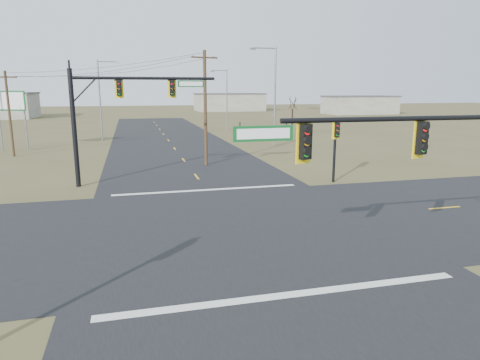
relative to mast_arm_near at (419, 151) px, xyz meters
The scene contains 17 objects.
ground 9.76m from the mast_arm_near, 120.03° to the left, with size 320.00×320.00×0.00m, color brown.
road_ew 9.75m from the mast_arm_near, 120.03° to the left, with size 160.00×14.00×0.02m, color black.
road_ns 9.75m from the mast_arm_near, 120.03° to the left, with size 14.00×160.00×0.02m, color black.
stop_bar_near 6.22m from the mast_arm_near, behind, with size 12.00×0.40×0.01m, color silver.
stop_bar_far 16.24m from the mast_arm_near, 106.12° to the left, with size 12.00×0.40×0.01m, color silver.
mast_arm_near is the anchor object (origin of this frame).
mast_arm_far 20.72m from the mast_arm_near, 118.07° to the left, with size 9.59×0.41×7.77m.
pedestal_signal_ne 15.95m from the mast_arm_near, 72.43° to the left, with size 0.63×0.54×4.45m.
utility_pole_near 24.46m from the mast_arm_near, 96.47° to the left, with size 2.29×0.76×9.61m.
utility_pole_far 39.45m from the mast_arm_near, 120.77° to the left, with size 2.00×0.27×8.17m.
highway_sign 44.19m from the mast_arm_near, 118.60° to the left, with size 3.16×1.30×6.31m.
streetlight_a 35.98m from the mast_arm_near, 78.87° to the left, with size 3.10×0.37×11.12m.
streetlight_b 55.31m from the mast_arm_near, 84.00° to the left, with size 2.65×0.32×9.49m.
streetlight_c 46.99m from the mast_arm_near, 105.15° to the left, with size 2.79×0.36×10.00m.
bare_tree_c 46.23m from the mast_arm_near, 73.79° to the left, with size 3.00×3.00×5.93m.
warehouse_mid 119.32m from the mast_arm_near, 80.03° to the left, with size 20.00×12.00×5.00m, color #ADA999.
warehouse_right 105.49m from the mast_arm_near, 61.29° to the left, with size 18.00×10.00×4.50m, color #ADA999.
Camera 1 is at (-4.62, -19.29, 6.45)m, focal length 32.00 mm.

